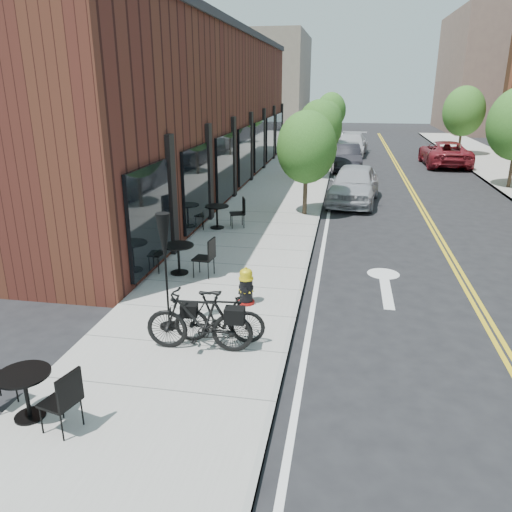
# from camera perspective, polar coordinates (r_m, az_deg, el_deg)

# --- Properties ---
(ground) EXTENTS (120.00, 120.00, 0.00)m
(ground) POSITION_cam_1_polar(r_m,az_deg,el_deg) (10.68, 4.58, -7.60)
(ground) COLOR black
(ground) RESTS_ON ground
(sidewalk_near) EXTENTS (4.00, 70.00, 0.12)m
(sidewalk_near) POSITION_cam_1_polar(r_m,az_deg,el_deg) (20.28, 1.84, 5.54)
(sidewalk_near) COLOR #9E9B93
(sidewalk_near) RESTS_ON ground
(building_near) EXTENTS (5.00, 28.00, 7.00)m
(building_near) POSITION_cam_1_polar(r_m,az_deg,el_deg) (24.67, -7.44, 15.88)
(building_near) COLOR #471D16
(building_near) RESTS_ON ground
(bg_building_left) EXTENTS (8.00, 14.00, 10.00)m
(bg_building_left) POSITION_cam_1_polar(r_m,az_deg,el_deg) (58.20, 1.53, 19.19)
(bg_building_left) COLOR #726656
(bg_building_left) RESTS_ON ground
(bg_building_right) EXTENTS (10.00, 16.00, 12.00)m
(bg_building_right) POSITION_cam_1_polar(r_m,az_deg,el_deg) (61.43, 25.87, 18.35)
(bg_building_right) COLOR brown
(bg_building_right) RESTS_ON ground
(tree_near_a) EXTENTS (2.20, 2.20, 3.81)m
(tree_near_a) POSITION_cam_1_polar(r_m,az_deg,el_deg) (18.70, 5.80, 12.24)
(tree_near_a) COLOR #382B1E
(tree_near_a) RESTS_ON sidewalk_near
(tree_near_b) EXTENTS (2.30, 2.30, 3.98)m
(tree_near_b) POSITION_cam_1_polar(r_m,az_deg,el_deg) (26.64, 7.27, 14.41)
(tree_near_b) COLOR #382B1E
(tree_near_b) RESTS_ON sidewalk_near
(tree_near_c) EXTENTS (2.10, 2.10, 3.67)m
(tree_near_c) POSITION_cam_1_polar(r_m,az_deg,el_deg) (34.62, 8.05, 15.09)
(tree_near_c) COLOR #382B1E
(tree_near_c) RESTS_ON sidewalk_near
(tree_near_d) EXTENTS (2.40, 2.40, 4.11)m
(tree_near_d) POSITION_cam_1_polar(r_m,az_deg,el_deg) (42.59, 8.57, 16.11)
(tree_near_d) COLOR #382B1E
(tree_near_d) RESTS_ON sidewalk_near
(tree_far_c) EXTENTS (2.80, 2.80, 4.62)m
(tree_far_c) POSITION_cam_1_polar(r_m,az_deg,el_deg) (38.35, 22.65, 15.03)
(tree_far_c) COLOR #382B1E
(tree_far_c) RESTS_ON sidewalk_far
(fire_hydrant) EXTENTS (0.39, 0.39, 0.86)m
(fire_hydrant) POSITION_cam_1_polar(r_m,az_deg,el_deg) (11.09, -1.14, -3.50)
(fire_hydrant) COLOR maroon
(fire_hydrant) RESTS_ON sidewalk_near
(bicycle_left) EXTENTS (2.01, 0.67, 1.19)m
(bicycle_left) POSITION_cam_1_polar(r_m,az_deg,el_deg) (9.18, -6.51, -7.34)
(bicycle_left) COLOR black
(bicycle_left) RESTS_ON sidewalk_near
(bicycle_right) EXTENTS (1.76, 0.65, 1.04)m
(bicycle_right) POSITION_cam_1_polar(r_m,az_deg,el_deg) (9.44, -4.21, -7.00)
(bicycle_right) COLOR black
(bicycle_right) RESTS_ON sidewalk_near
(bistro_set_a) EXTENTS (1.82, 0.93, 0.96)m
(bistro_set_a) POSITION_cam_1_polar(r_m,az_deg,el_deg) (8.18, -24.84, -13.60)
(bistro_set_a) COLOR black
(bistro_set_a) RESTS_ON sidewalk_near
(bistro_set_b) EXTENTS (1.89, 0.88, 1.01)m
(bistro_set_b) POSITION_cam_1_polar(r_m,az_deg,el_deg) (12.98, -8.85, 0.14)
(bistro_set_b) COLOR black
(bistro_set_b) RESTS_ON sidewalk_near
(bistro_set_c) EXTENTS (1.92, 1.09, 1.01)m
(bistro_set_c) POSITION_cam_1_polar(r_m,az_deg,el_deg) (17.04, -4.49, 4.87)
(bistro_set_c) COLOR black
(bistro_set_c) RESTS_ON sidewalk_near
(patio_umbrella) EXTENTS (0.38, 0.38, 2.37)m
(patio_umbrella) POSITION_cam_1_polar(r_m,az_deg,el_deg) (9.72, -10.41, 1.00)
(patio_umbrella) COLOR black
(patio_umbrella) RESTS_ON sidewalk_near
(parked_car_a) EXTENTS (2.42, 4.91, 1.61)m
(parked_car_a) POSITION_cam_1_polar(r_m,az_deg,el_deg) (21.62, 11.13, 8.06)
(parked_car_a) COLOR #A9ABB2
(parked_car_a) RESTS_ON ground
(parked_car_b) EXTENTS (1.94, 4.63, 1.49)m
(parked_car_b) POSITION_cam_1_polar(r_m,az_deg,el_deg) (30.23, 10.19, 11.04)
(parked_car_b) COLOR black
(parked_car_b) RESTS_ON ground
(parked_car_c) EXTENTS (2.63, 5.40, 1.51)m
(parked_car_c) POSITION_cam_1_polar(r_m,az_deg,el_deg) (37.00, 10.82, 12.43)
(parked_car_c) COLOR silver
(parked_car_c) RESTS_ON ground
(parked_car_far) EXTENTS (2.61, 5.54, 1.53)m
(parked_car_far) POSITION_cam_1_polar(r_m,az_deg,el_deg) (33.50, 20.75, 10.91)
(parked_car_far) COLOR maroon
(parked_car_far) RESTS_ON ground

